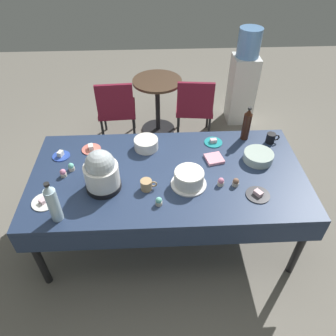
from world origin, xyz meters
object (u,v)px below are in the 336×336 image
(slow_cooker, at_px, (101,172))
(round_cafe_table, at_px, (158,96))
(dessert_plate_coral, at_px, (91,149))
(cupcake_berry, at_px, (71,167))
(frosted_layer_cake, at_px, (189,179))
(water_cooler, at_px, (243,80))
(dessert_plate_white, at_px, (44,201))
(potluck_table, at_px, (168,178))
(cupcake_cocoa, at_px, (159,201))
(cupcake_vanilla, at_px, (63,173))
(maroon_chair_right, at_px, (195,105))
(dessert_plate_teal, at_px, (213,142))
(coffee_mug_tan, at_px, (147,185))
(dessert_plate_cobalt, at_px, (61,155))
(cupcake_mint, at_px, (221,182))
(soda_bottle_water, at_px, (53,203))
(dessert_plate_charcoal, at_px, (258,194))
(cupcake_rose, at_px, (236,182))
(glass_salad_bowl, at_px, (258,157))
(maroon_chair_left, at_px, (116,107))
(coffee_mug_black, at_px, (271,138))
(ceramic_snack_bowl, at_px, (146,144))

(slow_cooker, xyz_separation_m, round_cafe_table, (0.45, 1.83, -0.41))
(dessert_plate_coral, relative_size, cupcake_berry, 2.45)
(frosted_layer_cake, relative_size, water_cooler, 0.22)
(dessert_plate_white, height_order, dessert_plate_coral, dessert_plate_coral)
(potluck_table, height_order, cupcake_cocoa, cupcake_cocoa)
(cupcake_berry, height_order, cupcake_vanilla, same)
(maroon_chair_right, bearing_deg, dessert_plate_teal, -88.30)
(coffee_mug_tan, bearing_deg, cupcake_berry, 158.12)
(dessert_plate_cobalt, distance_m, cupcake_mint, 1.36)
(soda_bottle_water, bearing_deg, dessert_plate_charcoal, 5.83)
(cupcake_mint, distance_m, soda_bottle_water, 1.22)
(dessert_plate_cobalt, height_order, cupcake_rose, cupcake_rose)
(potluck_table, height_order, glass_salad_bowl, glass_salad_bowl)
(maroon_chair_left, bearing_deg, slow_cooker, -88.22)
(dessert_plate_coral, bearing_deg, dessert_plate_charcoal, -25.00)
(soda_bottle_water, distance_m, round_cafe_table, 2.28)
(coffee_mug_black, bearing_deg, soda_bottle_water, -155.42)
(glass_salad_bowl, relative_size, soda_bottle_water, 0.73)
(cupcake_cocoa, xyz_separation_m, cupcake_vanilla, (-0.75, 0.34, 0.00))
(dessert_plate_teal, bearing_deg, potluck_table, -138.30)
(coffee_mug_tan, bearing_deg, dessert_plate_white, -172.16)
(cupcake_berry, bearing_deg, coffee_mug_tan, -21.88)
(slow_cooker, relative_size, cupcake_rose, 5.07)
(cupcake_vanilla, xyz_separation_m, coffee_mug_black, (1.76, 0.35, 0.02))
(water_cooler, bearing_deg, coffee_mug_black, -94.89)
(dessert_plate_white, relative_size, maroon_chair_left, 0.22)
(glass_salad_bowl, xyz_separation_m, dessert_plate_charcoal, (-0.10, -0.40, -0.03))
(slow_cooker, distance_m, cupcake_mint, 0.90)
(dessert_plate_teal, distance_m, round_cafe_table, 1.42)
(dessert_plate_white, distance_m, coffee_mug_tan, 0.75)
(slow_cooker, bearing_deg, potluck_table, 15.95)
(dessert_plate_coral, bearing_deg, cupcake_vanilla, -118.03)
(cupcake_cocoa, bearing_deg, dessert_plate_white, 175.83)
(maroon_chair_right, bearing_deg, cupcake_berry, -129.98)
(frosted_layer_cake, xyz_separation_m, glass_salad_bowl, (0.61, 0.26, -0.03))
(slow_cooker, height_order, coffee_mug_tan, slow_cooker)
(potluck_table, distance_m, soda_bottle_water, 0.92)
(ceramic_snack_bowl, relative_size, round_cafe_table, 0.29)
(dessert_plate_charcoal, distance_m, water_cooler, 2.23)
(maroon_chair_left, relative_size, round_cafe_table, 1.18)
(coffee_mug_black, distance_m, maroon_chair_right, 1.27)
(cupcake_berry, distance_m, coffee_mug_black, 1.73)
(maroon_chair_left, bearing_deg, glass_salad_bowl, -45.82)
(dessert_plate_white, relative_size, coffee_mug_tan, 1.47)
(ceramic_snack_bowl, bearing_deg, dessert_plate_teal, 4.70)
(ceramic_snack_bowl, height_order, water_cooler, water_cooler)
(cupcake_cocoa, bearing_deg, frosted_layer_cake, 39.65)
(potluck_table, distance_m, maroon_chair_left, 1.58)
(glass_salad_bowl, bearing_deg, cupcake_cocoa, -151.43)
(cupcake_berry, height_order, cupcake_rose, same)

